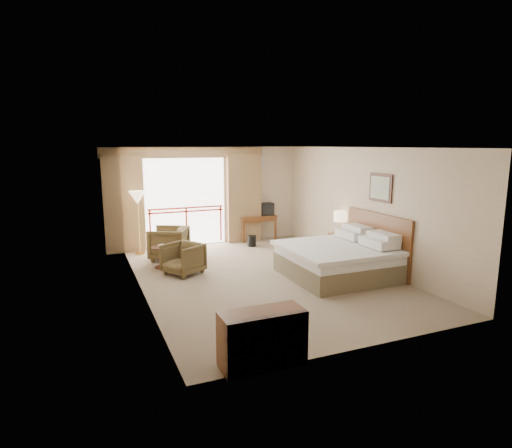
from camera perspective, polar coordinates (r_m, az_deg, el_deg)
name	(u,v)px	position (r m, az deg, el deg)	size (l,w,h in m)	color
floor	(263,276)	(9.14, 0.95, -7.01)	(7.00, 7.00, 0.00)	#827057
ceiling	(263,147)	(8.72, 1.00, 10.17)	(7.00, 7.00, 0.00)	white
wall_back	(213,195)	(12.09, -5.70, 3.80)	(5.00, 5.00, 0.00)	beige
wall_front	(369,253)	(5.86, 14.86, -3.71)	(5.00, 5.00, 0.00)	beige
wall_left	(139,222)	(8.17, -15.31, 0.25)	(7.00, 7.00, 0.00)	beige
wall_right	(363,207)	(10.09, 14.11, 2.20)	(7.00, 7.00, 0.00)	beige
balcony_door	(186,202)	(11.88, -9.36, 2.87)	(2.40, 2.40, 0.00)	white
balcony_railing	(186,216)	(11.92, -9.28, 1.01)	(2.09, 0.03, 1.02)	#AC260E
curtain_left	(124,204)	(11.48, -17.25, 2.52)	(1.00, 0.26, 2.50)	brown
curtain_right	(244,198)	(12.23, -1.67, 3.46)	(1.00, 0.26, 2.50)	brown
valance	(185,153)	(11.68, -9.44, 9.39)	(4.40, 0.22, 0.28)	brown
hvac_vent	(256,159)	(12.43, 0.06, 8.66)	(0.50, 0.04, 0.50)	silver
bed	(339,259)	(9.23, 11.05, -4.61)	(2.13, 2.06, 0.97)	brown
headboard	(377,242)	(9.72, 15.85, -2.39)	(0.06, 2.10, 1.30)	#572C14
framed_art	(380,188)	(9.54, 16.26, 4.67)	(0.04, 0.72, 0.60)	black
nightstand	(340,246)	(10.74, 11.17, -2.89)	(0.42, 0.50, 0.60)	#572C14
table_lamp	(340,217)	(10.64, 11.16, 0.96)	(0.31, 0.31, 0.54)	tan
phone	(342,234)	(10.52, 11.46, -1.27)	(0.19, 0.15, 0.08)	black
desk	(256,221)	(12.55, 0.00, 0.45)	(1.10, 0.53, 0.72)	#572C14
tv	(266,209)	(12.57, 1.36, 2.01)	(0.40, 0.32, 0.36)	black
coffee_maker	(245,212)	(12.33, -1.41, 1.61)	(0.12, 0.12, 0.26)	black
cup	(251,215)	(12.35, -0.68, 1.25)	(0.07, 0.07, 0.10)	white
wastebasket	(252,241)	(11.76, -0.56, -2.27)	(0.24, 0.24, 0.30)	black
armchair_far	(169,259)	(10.71, -11.47, -4.59)	(0.85, 0.87, 0.79)	#45361E
armchair_near	(184,274)	(9.46, -9.63, -6.55)	(0.72, 0.74, 0.67)	#45361E
side_table	(162,253)	(9.91, -12.48, -3.83)	(0.45, 0.45, 0.49)	black
book	(161,246)	(9.88, -12.52, -2.94)	(0.16, 0.21, 0.02)	white
floor_lamp	(137,200)	(11.11, -15.54, 3.10)	(0.41, 0.41, 1.62)	tan
dresser	(262,339)	(5.56, 0.87, -15.03)	(1.07, 0.46, 0.72)	#572C14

